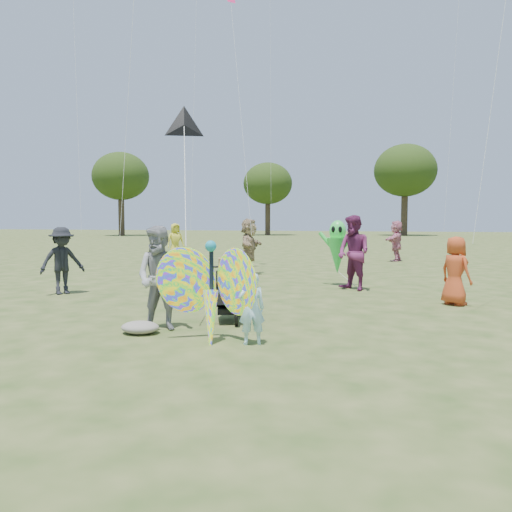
# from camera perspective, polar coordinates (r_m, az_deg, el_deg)

# --- Properties ---
(ground) EXTENTS (160.00, 160.00, 0.00)m
(ground) POSITION_cam_1_polar(r_m,az_deg,el_deg) (7.47, -1.89, -9.25)
(ground) COLOR #51592B
(ground) RESTS_ON ground
(child_girl) EXTENTS (0.44, 0.38, 1.01)m
(child_girl) POSITION_cam_1_polar(r_m,az_deg,el_deg) (6.94, -0.50, -6.03)
(child_girl) COLOR #B1E8FB
(child_girl) RESTS_ON ground
(adult_man) EXTENTS (0.82, 0.66, 1.64)m
(adult_man) POSITION_cam_1_polar(r_m,az_deg,el_deg) (7.97, -10.89, -2.49)
(adult_man) COLOR gray
(adult_man) RESTS_ON ground
(grey_bag) EXTENTS (0.59, 0.48, 0.19)m
(grey_bag) POSITION_cam_1_polar(r_m,az_deg,el_deg) (7.89, -13.11, -7.95)
(grey_bag) COLOR gray
(grey_bag) RESTS_ON ground
(crowd_a) EXTENTS (0.80, 0.80, 1.41)m
(crowd_a) POSITION_cam_1_polar(r_m,az_deg,el_deg) (10.95, 21.83, -1.58)
(crowd_a) COLOR #BB421D
(crowd_a) RESTS_ON ground
(crowd_b) EXTENTS (1.06, 1.17, 1.58)m
(crowd_b) POSITION_cam_1_polar(r_m,az_deg,el_deg) (12.53, -21.29, -0.50)
(crowd_b) COLOR black
(crowd_b) RESTS_ON ground
(crowd_d) EXTENTS (0.67, 1.71, 1.80)m
(crowd_d) POSITION_cam_1_polar(r_m,az_deg,el_deg) (15.76, -0.81, 1.05)
(crowd_d) COLOR #9D8360
(crowd_d) RESTS_ON ground
(crowd_e) EXTENTS (1.15, 1.12, 1.86)m
(crowd_e) POSITION_cam_1_polar(r_m,az_deg,el_deg) (12.57, 11.10, 0.36)
(crowd_e) COLOR #6C2452
(crowd_e) RESTS_ON ground
(crowd_g) EXTENTS (0.92, 0.93, 1.62)m
(crowd_g) POSITION_cam_1_polar(r_m,az_deg,el_deg) (22.76, -9.20, 1.68)
(crowd_g) COLOR gold
(crowd_g) RESTS_ON ground
(crowd_j) EXTENTS (0.91, 1.69, 1.74)m
(crowd_j) POSITION_cam_1_polar(r_m,az_deg,el_deg) (22.16, 15.73, 1.67)
(crowd_j) COLOR #C36F88
(crowd_j) RESTS_ON ground
(jogging_stroller) EXTENTS (0.74, 1.13, 1.09)m
(jogging_stroller) POSITION_cam_1_polar(r_m,az_deg,el_deg) (8.58, -2.93, -3.37)
(jogging_stroller) COLOR black
(jogging_stroller) RESTS_ON ground
(butterfly_kite) EXTENTS (1.74, 0.75, 1.64)m
(butterfly_kite) POSITION_cam_1_polar(r_m,az_deg,el_deg) (7.08, -5.18, -4.19)
(butterfly_kite) COLOR #F0254C
(butterfly_kite) RESTS_ON ground
(delta_kite_rig) EXTENTS (1.18, 1.87, 2.59)m
(delta_kite_rig) POSITION_cam_1_polar(r_m,az_deg,el_deg) (9.69, -8.21, 14.47)
(delta_kite_rig) COLOR black
(delta_kite_rig) RESTS_ON ground
(alien_kite) EXTENTS (1.12, 0.69, 1.74)m
(alien_kite) POSITION_cam_1_polar(r_m,az_deg,el_deg) (13.35, 9.29, 0.76)
(alien_kite) COLOR #37ED51
(alien_kite) RESTS_ON ground
(tree_line) EXTENTS (91.78, 33.60, 10.79)m
(tree_line) POSITION_cam_1_polar(r_m,az_deg,el_deg) (52.15, 18.48, 9.46)
(tree_line) COLOR #3A2D21
(tree_line) RESTS_ON ground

